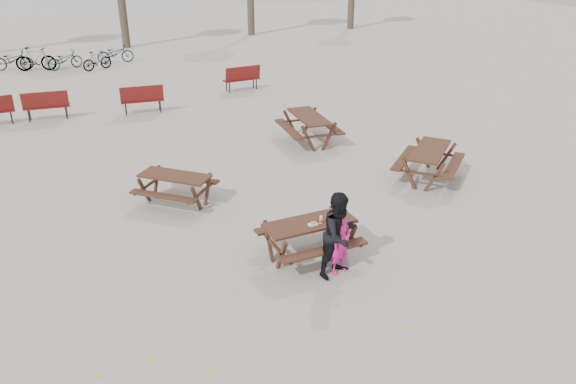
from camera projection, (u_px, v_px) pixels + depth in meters
name	position (u px, v px, depth m)	size (l,w,h in m)	color
ground	(309.00, 256.00, 11.27)	(80.00, 80.00, 0.00)	gray
main_picnic_table	(310.00, 230.00, 11.03)	(1.80, 1.45, 0.78)	#341D13
food_tray	(313.00, 225.00, 10.81)	(0.18, 0.11, 0.04)	white
bread_roll	(313.00, 223.00, 10.79)	(0.14, 0.06, 0.05)	tan
soda_bottle	(321.00, 220.00, 10.86)	(0.07, 0.07, 0.17)	silver
child	(341.00, 242.00, 10.49)	(0.48, 0.31, 1.31)	#DD1B84
adult	(340.00, 235.00, 10.36)	(0.81, 0.63, 1.68)	black
picnic_table_east	(428.00, 164.00, 14.65)	(1.92, 1.55, 0.83)	#341D13
picnic_table_north	(176.00, 189.00, 13.35)	(1.68, 1.35, 0.72)	#341D13
picnic_table_far	(309.00, 129.00, 17.24)	(1.97, 1.59, 0.85)	#341D13
park_bench_row	(112.00, 97.00, 20.23)	(10.83, 2.07, 1.03)	maroon
bicycle_row	(61.00, 58.00, 26.65)	(6.47, 2.67, 1.10)	black
fallen_leaves	(280.00, 202.00, 13.52)	(11.00, 11.00, 0.01)	gold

